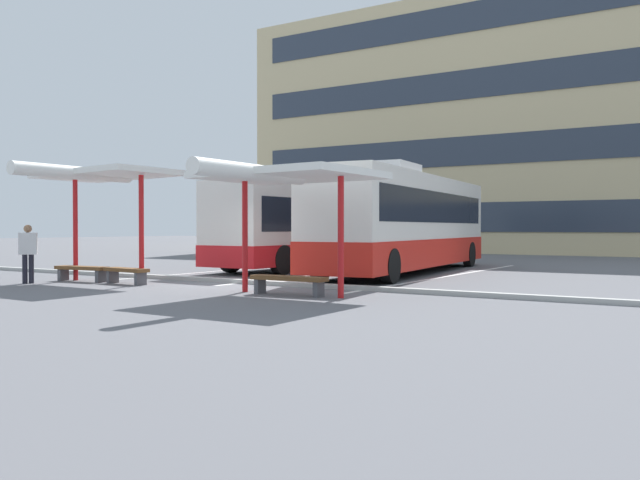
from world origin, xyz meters
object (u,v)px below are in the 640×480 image
object	(u,v)px
coach_bus_1	(406,224)
bench_2	(289,281)
waiting_shelter_1	(284,177)
waiting_passenger_0	(28,250)
coach_bus_0	(313,227)
bench_1	(126,272)
bench_0	(82,270)
waiting_shelter_0	(100,177)

from	to	relation	value
coach_bus_1	bench_2	xyz separation A→B (m)	(0.97, -8.59, -1.36)
waiting_shelter_1	bench_2	world-z (taller)	waiting_shelter_1
coach_bus_1	waiting_passenger_0	xyz separation A→B (m)	(-7.17, -9.83, -0.74)
coach_bus_0	waiting_passenger_0	size ratio (longest dim) A/B	6.21
coach_bus_1	bench_1	size ratio (longest dim) A/B	7.92
coach_bus_1	bench_0	distance (m)	10.81
coach_bus_1	waiting_shelter_1	size ratio (longest dim) A/B	2.54
bench_0	waiting_shelter_1	world-z (taller)	waiting_shelter_1
waiting_shelter_0	waiting_passenger_0	distance (m)	2.87
coach_bus_1	waiting_shelter_1	xyz separation A→B (m)	(0.97, -8.78, 1.05)
waiting_shelter_0	waiting_shelter_1	distance (m)	6.54
coach_bus_0	bench_0	size ratio (longest dim) A/B	5.68
coach_bus_1	waiting_shelter_0	bearing A→B (deg)	-122.84
bench_1	waiting_passenger_0	bearing A→B (deg)	-151.41
coach_bus_0	waiting_shelter_1	distance (m)	10.53
bench_0	coach_bus_1	bearing A→B (deg)	52.90
coach_bus_0	bench_0	distance (m)	9.31
bench_1	waiting_passenger_0	size ratio (longest dim) A/B	0.95
coach_bus_1	bench_0	bearing A→B (deg)	-127.10
bench_1	bench_2	bearing A→B (deg)	-1.26
bench_0	bench_1	size ratio (longest dim) A/B	1.15
coach_bus_1	bench_0	world-z (taller)	coach_bus_1
bench_1	waiting_shelter_1	bearing A→B (deg)	-3.21
bench_0	bench_1	xyz separation A→B (m)	(1.80, 0.09, -0.01)
bench_0	bench_2	distance (m)	7.44
coach_bus_0	waiting_shelter_0	bearing A→B (deg)	-99.09
coach_bus_0	bench_2	distance (m)	10.38
bench_1	waiting_shelter_0	bearing A→B (deg)	-169.91
waiting_shelter_0	bench_0	xyz separation A→B (m)	(-0.90, 0.07, -2.69)
waiting_shelter_0	coach_bus_0	bearing A→B (deg)	80.91
coach_bus_1	waiting_shelter_0	distance (m)	10.35
waiting_shelter_0	bench_1	size ratio (longest dim) A/B	2.69
waiting_shelter_1	coach_bus_0	bearing A→B (deg)	119.13
waiting_shelter_0	bench_1	distance (m)	2.85
coach_bus_1	waiting_passenger_0	bearing A→B (deg)	-126.10
coach_bus_0	bench_2	size ratio (longest dim) A/B	5.29
waiting_shelter_1	bench_2	size ratio (longest dim) A/B	2.53
coach_bus_0	bench_1	xyz separation A→B (m)	(-0.54, -8.83, -1.29)
waiting_shelter_0	bench_2	distance (m)	7.07
waiting_shelter_1	bench_0	bearing A→B (deg)	178.24
bench_1	waiting_shelter_1	xyz separation A→B (m)	(5.64, -0.32, 2.42)
coach_bus_0	bench_1	world-z (taller)	coach_bus_0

